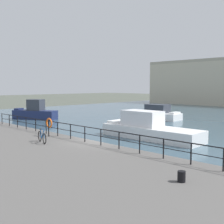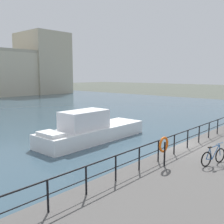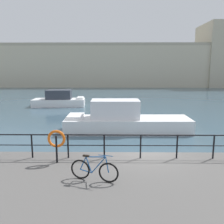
# 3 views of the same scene
# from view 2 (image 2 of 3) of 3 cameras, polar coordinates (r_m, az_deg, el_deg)

# --- Properties ---
(ground_plane) EXTENTS (240.00, 240.00, 0.00)m
(ground_plane) POSITION_cam_2_polar(r_m,az_deg,el_deg) (16.63, 14.22, -9.76)
(ground_plane) COLOR #4C5147
(moored_red_daysailer) EXTENTS (9.40, 2.83, 2.42)m
(moored_red_daysailer) POSITION_cam_2_polar(r_m,az_deg,el_deg) (19.92, -4.75, -3.99)
(moored_red_daysailer) COLOR white
(moored_red_daysailer) RESTS_ON water_basin
(quay_railing) EXTENTS (23.98, 0.07, 1.08)m
(quay_railing) POSITION_cam_2_polar(r_m,az_deg,el_deg) (14.95, 15.06, -5.56)
(quay_railing) COLOR black
(quay_railing) RESTS_ON quay_promenade
(parked_bicycle) EXTENTS (1.72, 0.52, 0.98)m
(parked_bicycle) POSITION_cam_2_polar(r_m,az_deg,el_deg) (13.27, 21.46, -9.17)
(parked_bicycle) COLOR black
(parked_bicycle) RESTS_ON quay_promenade
(life_ring_stand) EXTENTS (0.75, 0.16, 1.40)m
(life_ring_stand) POSITION_cam_2_polar(r_m,az_deg,el_deg) (12.30, 11.37, -7.27)
(life_ring_stand) COLOR black
(life_ring_stand) RESTS_ON quay_promenade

